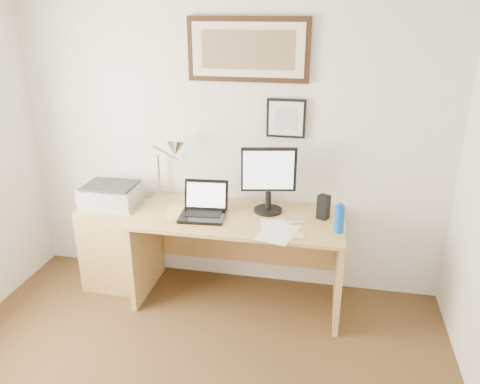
% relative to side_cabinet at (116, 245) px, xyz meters
% --- Properties ---
extents(wall_back, '(3.50, 0.02, 2.50)m').
position_rel_side_cabinet_xyz_m(wall_back, '(0.92, 0.32, 0.89)').
color(wall_back, silver).
rests_on(wall_back, ground).
extents(side_cabinet, '(0.50, 0.40, 0.73)m').
position_rel_side_cabinet_xyz_m(side_cabinet, '(0.00, 0.00, 0.00)').
color(side_cabinet, '#AF8749').
rests_on(side_cabinet, floor).
extents(water_bottle, '(0.07, 0.07, 0.20)m').
position_rel_side_cabinet_xyz_m(water_bottle, '(1.82, -0.17, 0.48)').
color(water_bottle, '#0D4DB5').
rests_on(water_bottle, desk).
extents(bottle_cap, '(0.04, 0.04, 0.02)m').
position_rel_side_cabinet_xyz_m(bottle_cap, '(1.82, -0.17, 0.59)').
color(bottle_cap, '#0D4DB5').
rests_on(bottle_cap, water_bottle).
extents(speaker, '(0.11, 0.10, 0.19)m').
position_rel_side_cabinet_xyz_m(speaker, '(1.70, 0.04, 0.48)').
color(speaker, black).
rests_on(speaker, desk).
extents(paper_sheet_a, '(0.23, 0.30, 0.00)m').
position_rel_side_cabinet_xyz_m(paper_sheet_a, '(1.36, -0.19, 0.39)').
color(paper_sheet_a, white).
rests_on(paper_sheet_a, desk).
extents(paper_sheet_b, '(0.31, 0.38, 0.00)m').
position_rel_side_cabinet_xyz_m(paper_sheet_b, '(1.40, -0.28, 0.39)').
color(paper_sheet_b, white).
rests_on(paper_sheet_b, desk).
extents(sticky_pad, '(0.10, 0.10, 0.01)m').
position_rel_side_cabinet_xyz_m(sticky_pad, '(1.54, -0.30, 0.39)').
color(sticky_pad, '#EBCD6F').
rests_on(sticky_pad, desk).
extents(marker_pen, '(0.14, 0.06, 0.02)m').
position_rel_side_cabinet_xyz_m(marker_pen, '(1.50, -0.09, 0.39)').
color(marker_pen, white).
rests_on(marker_pen, desk).
extents(book, '(0.24, 0.31, 0.02)m').
position_rel_side_cabinet_xyz_m(book, '(0.51, -0.10, 0.40)').
color(book, '#D7C765').
rests_on(book, desk).
extents(desk, '(1.60, 0.70, 0.75)m').
position_rel_side_cabinet_xyz_m(desk, '(1.07, 0.04, 0.15)').
color(desk, '#AF8749').
rests_on(desk, floor).
extents(laptop, '(0.36, 0.32, 0.26)m').
position_rel_side_cabinet_xyz_m(laptop, '(0.80, -0.09, 0.44)').
color(laptop, black).
rests_on(laptop, desk).
extents(lcd_monitor, '(0.42, 0.22, 0.52)m').
position_rel_side_cabinet_xyz_m(lcd_monitor, '(1.27, 0.08, 0.68)').
color(lcd_monitor, black).
rests_on(lcd_monitor, desk).
extents(printer, '(0.44, 0.34, 0.18)m').
position_rel_side_cabinet_xyz_m(printer, '(-0.01, 0.02, 0.45)').
color(printer, '#ACACAF').
rests_on(printer, side_cabinet).
extents(desk_lamp, '(0.29, 0.27, 0.53)m').
position_rel_side_cabinet_xyz_m(desk_lamp, '(0.51, 0.13, 0.82)').
color(desk_lamp, silver).
rests_on(desk_lamp, desk).
extents(picture_large, '(0.92, 0.04, 0.47)m').
position_rel_side_cabinet_xyz_m(picture_large, '(1.07, 0.29, 1.59)').
color(picture_large, black).
rests_on(picture_large, wall_back).
extents(picture_small, '(0.30, 0.03, 0.30)m').
position_rel_side_cabinet_xyz_m(picture_small, '(1.37, 0.29, 1.09)').
color(picture_small, black).
rests_on(picture_small, wall_back).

